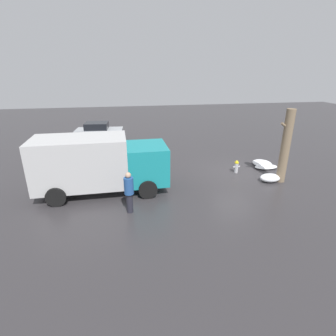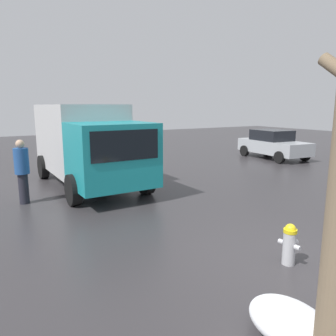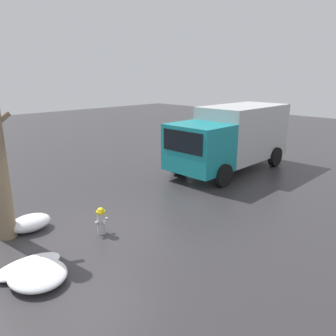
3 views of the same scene
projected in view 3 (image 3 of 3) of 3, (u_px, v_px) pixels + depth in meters
The scene contains 7 objects.
ground_plane at pixel (102, 233), 8.94m from camera, with size 60.00×60.00×0.00m, color #333033.
fire_hydrant at pixel (101, 220), 8.83m from camera, with size 0.43×0.33×0.76m.
delivery_truck at pixel (232, 136), 14.59m from camera, with size 6.40×2.67×2.83m.
pedestrian at pixel (174, 144), 15.42m from camera, with size 0.40×0.40×1.86m.
snow_pile_by_hydrant at pixel (38, 274), 6.85m from camera, with size 1.16×1.36×0.29m.
snow_pile_curbside at pixel (30, 223), 9.08m from camera, with size 1.12×0.80×0.43m.
snow_pile_by_tree at pixel (28, 266), 7.23m from camera, with size 1.45×0.79×0.19m.
Camera 3 is at (-4.40, -7.05, 4.17)m, focal length 35.00 mm.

